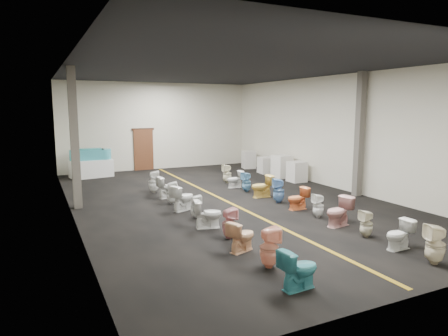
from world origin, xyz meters
The scene contains 38 objects.
floor centered at (0.00, 0.00, 0.00)m, with size 16.00×16.00×0.00m, color black.
ceiling centered at (0.00, 0.00, 4.50)m, with size 16.00×16.00×0.00m, color black.
wall_back centered at (0.00, 8.00, 2.25)m, with size 10.00×10.00×0.00m, color beige.
wall_front centered at (0.00, -8.00, 2.25)m, with size 10.00×10.00×0.00m, color beige.
wall_left centered at (-5.00, 0.00, 2.25)m, with size 16.00×16.00×0.00m, color beige.
wall_right centered at (5.00, 0.00, 2.25)m, with size 16.00×16.00×0.00m, color beige.
aisle_stripe centered at (0.00, 0.00, 0.00)m, with size 0.12×15.60×0.01m, color olive.
back_door centered at (-0.80, 7.94, 1.05)m, with size 1.00×0.10×2.10m, color #562D19.
door_frame centered at (-0.80, 7.95, 2.12)m, with size 1.15×0.08×0.10m, color #331C11.
column_left centered at (-4.75, 1.00, 2.25)m, with size 0.25×0.25×4.50m, color #59544C.
column_right centered at (4.75, -1.50, 2.25)m, with size 0.25×0.25×4.50m, color #59544C.
display_table centered at (-3.57, 6.85, 0.41)m, with size 1.84×0.92×0.82m, color white.
bathtub centered at (-3.57, 6.85, 1.07)m, with size 1.86×0.70×0.55m.
appliance_crate_a centered at (4.40, 1.75, 0.44)m, with size 0.69×0.69×0.88m, color silver.
appliance_crate_b centered at (4.40, 2.91, 0.52)m, with size 0.75×0.75×1.04m, color silver.
appliance_crate_c centered at (4.40, 4.29, 0.40)m, with size 0.70×0.70×0.80m, color silver.
appliance_crate_d centered at (4.40, 6.07, 0.46)m, with size 0.64×0.64×0.92m, color beige.
toilet_left_0 centered at (-1.79, -6.88, 0.38)m, with size 0.42×0.74×0.76m, color teal.
toilet_left_1 centered at (-1.76, -5.84, 0.43)m, with size 0.38×0.39×0.85m, color #FFAF91.
toilet_left_2 centered at (-1.82, -4.76, 0.36)m, with size 0.40×0.70×0.72m, color #F6BD8D.
toilet_left_3 centered at (-1.68, -3.85, 0.39)m, with size 0.35×0.36×0.78m, color #CE8A8D.
toilet_left_4 centered at (-1.80, -2.79, 0.39)m, with size 0.43×0.76×0.77m, color white.
toilet_left_5 centered at (-1.73, -1.74, 0.34)m, with size 0.31×0.31×0.68m, color white.
toilet_left_6 centered at (-1.78, -0.74, 0.41)m, with size 0.46×0.80×0.82m, color white.
toilet_left_7 centered at (-1.83, 0.24, 0.38)m, with size 0.34×0.35×0.76m, color white.
toilet_left_8 centered at (-1.66, 1.15, 0.39)m, with size 0.44×0.77×0.79m, color white.
toilet_left_9 centered at (-1.88, 2.24, 0.42)m, with size 0.38×0.39×0.84m, color white.
toilet_right_0 centered at (1.45, -7.16, 0.43)m, with size 0.38×0.39×0.86m, color beige.
toilet_right_1 centered at (1.50, -6.22, 0.35)m, with size 0.39×0.68×0.69m, color white.
toilet_right_2 centered at (1.47, -5.24, 0.35)m, with size 0.31×0.32×0.70m, color beige.
toilet_right_3 centered at (1.50, -4.21, 0.41)m, with size 0.46×0.80×0.82m, color #D1948F.
toilet_right_4 centered at (1.55, -3.27, 0.36)m, with size 0.32×0.33×0.72m, color white.
toilet_right_5 centered at (1.57, -2.24, 0.36)m, with size 0.40×0.70×0.71m, color orange.
toilet_right_6 centered at (1.51, -1.21, 0.43)m, with size 0.38×0.39×0.85m, color #6796CB.
toilet_right_7 centered at (1.44, -0.24, 0.40)m, with size 0.45×0.79×0.81m, color #F0C659.
toilet_right_8 centered at (1.38, 0.83, 0.38)m, with size 0.35×0.35×0.77m, color #6AA4CB.
toilet_right_9 centered at (1.35, 1.75, 0.34)m, with size 0.38×0.67×0.68m, color white.
toilet_right_10 centered at (1.51, 2.79, 0.41)m, with size 0.36×0.37×0.81m, color #F0EAC9.
Camera 1 is at (-5.93, -12.42, 3.24)m, focal length 32.00 mm.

